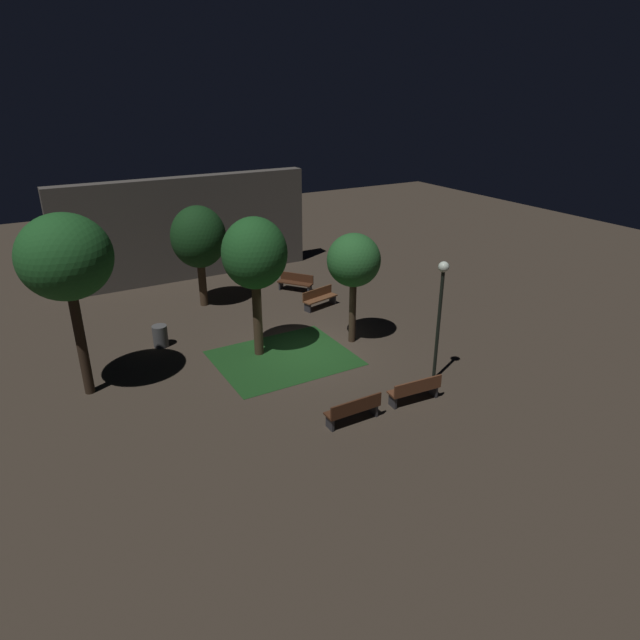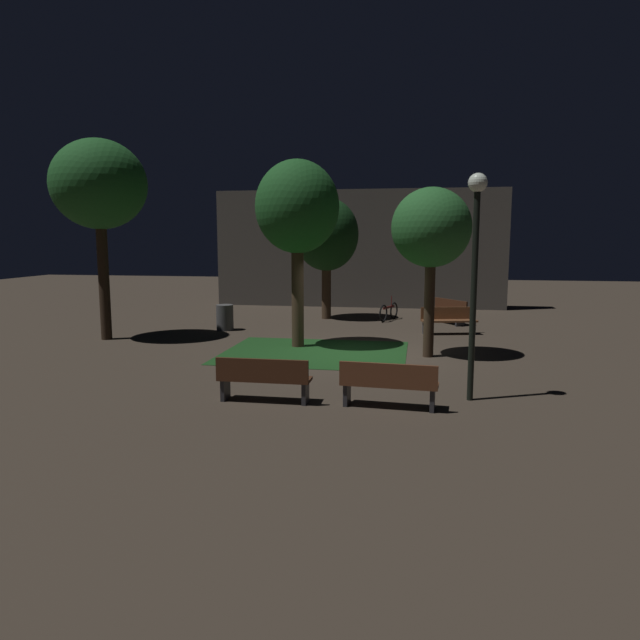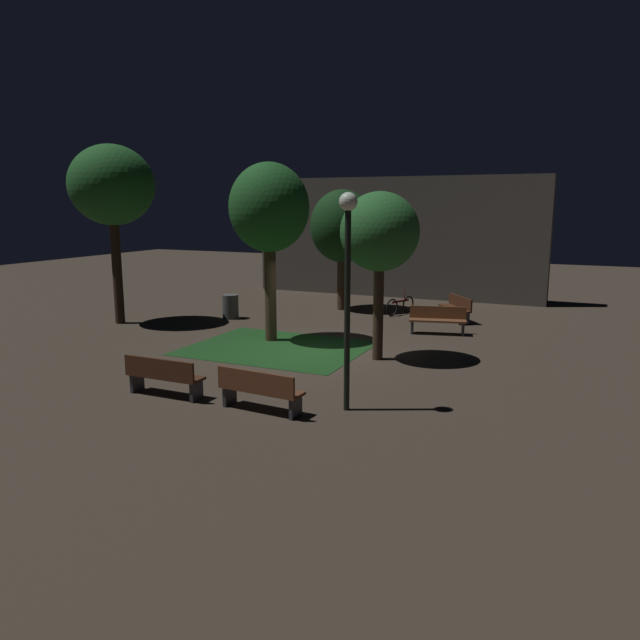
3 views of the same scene
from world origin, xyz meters
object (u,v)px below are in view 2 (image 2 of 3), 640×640
object	(u,v)px
bench_near_trees	(449,320)
lamp_post_plaza_east	(475,247)
tree_tall_center	(99,186)
tree_lawn_side	(326,235)
tree_near_wall	(431,229)
bicycle	(389,312)
bench_by_lamp	(264,378)
tree_back_right	(297,209)
trash_bin	(225,317)
bench_path_side	(448,310)
bench_front_left	(389,383)

from	to	relation	value
bench_near_trees	lamp_post_plaza_east	size ratio (longest dim) A/B	0.43
tree_tall_center	tree_lawn_side	distance (m)	8.50
tree_near_wall	bicycle	distance (m)	7.51
tree_tall_center	bench_by_lamp	bearing A→B (deg)	-41.72
bench_near_trees	tree_near_wall	bearing A→B (deg)	-100.30
bench_near_trees	tree_back_right	size ratio (longest dim) A/B	0.35
tree_back_right	trash_bin	distance (m)	5.34
bicycle	tree_near_wall	bearing A→B (deg)	-78.17
trash_bin	bicycle	xyz separation A→B (m)	(5.42, 3.35, -0.10)
bench_near_trees	tree_lawn_side	world-z (taller)	tree_lawn_side
bench_path_side	tree_tall_center	distance (m)	12.66
tree_near_wall	tree_tall_center	distance (m)	10.03
bench_by_lamp	tree_near_wall	world-z (taller)	tree_near_wall
bench_by_lamp	tree_lawn_side	xyz separation A→B (m)	(-0.69, 11.80, 2.76)
bench_near_trees	tree_tall_center	xyz separation A→B (m)	(-10.59, -2.85, 4.22)
lamp_post_plaza_east	bench_near_trees	bearing A→B (deg)	90.39
lamp_post_plaza_east	bench_front_left	bearing A→B (deg)	-151.17
tree_near_wall	tree_tall_center	xyz separation A→B (m)	(-9.89, 1.02, 1.33)
bench_by_lamp	bicycle	bearing A→B (deg)	81.45
bench_near_trees	tree_back_right	bearing A→B (deg)	-145.55
tree_back_right	bicycle	bearing A→B (deg)	68.56
bench_near_trees	bench_path_side	bearing A→B (deg)	88.16
bench_by_lamp	tree_lawn_side	world-z (taller)	tree_lawn_side
tree_lawn_side	bicycle	size ratio (longest dim) A/B	3.00
trash_bin	bicycle	bearing A→B (deg)	31.73
bench_path_side	bench_near_trees	bearing A→B (deg)	-91.84
bench_by_lamp	trash_bin	xyz separation A→B (m)	(-3.66, 8.35, -0.04)
lamp_post_plaza_east	tree_near_wall	bearing A→B (deg)	100.42
tree_tall_center	bicycle	distance (m)	11.11
tree_back_right	tree_near_wall	bearing A→B (deg)	-12.54
tree_back_right	bench_by_lamp	bearing A→B (deg)	-84.50
tree_near_wall	tree_lawn_side	size ratio (longest dim) A/B	0.95
bench_front_left	tree_near_wall	bearing A→B (deg)	81.04
tree_near_wall	bicycle	bearing A→B (deg)	101.83
bench_by_lamp	bench_front_left	distance (m)	2.39
bench_front_left	trash_bin	bearing A→B (deg)	125.91
trash_bin	bench_front_left	bearing A→B (deg)	-54.09
tree_tall_center	tree_lawn_side	size ratio (longest dim) A/B	1.30
bench_path_side	tree_tall_center	xyz separation A→B (m)	(-10.67, -5.35, 4.22)
bench_by_lamp	trash_bin	world-z (taller)	bench_by_lamp
lamp_post_plaza_east	bicycle	xyz separation A→B (m)	(-2.17, 10.85, -2.62)
bench_path_side	trash_bin	world-z (taller)	bench_path_side
bench_path_side	bench_front_left	bearing A→B (deg)	-97.87
bench_near_trees	bicycle	xyz separation A→B (m)	(-2.11, 2.86, -0.14)
trash_bin	bench_by_lamp	bearing A→B (deg)	-66.33
bench_path_side	tree_lawn_side	distance (m)	5.42
tree_lawn_side	lamp_post_plaza_east	world-z (taller)	tree_lawn_side
bench_front_left	bicycle	world-z (taller)	bicycle
bench_by_lamp	tree_near_wall	distance (m)	6.56
tree_lawn_side	bicycle	bearing A→B (deg)	-2.37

